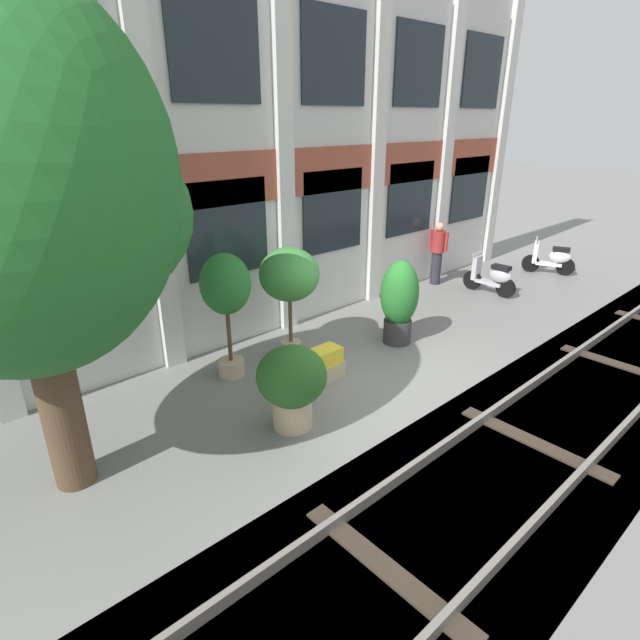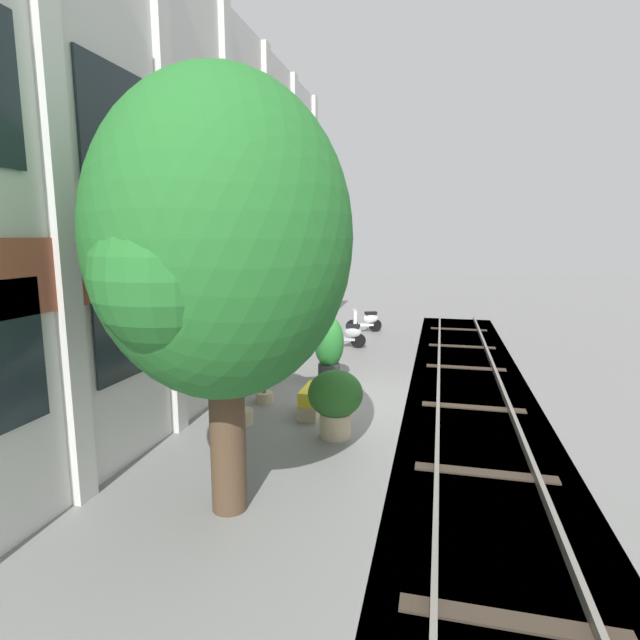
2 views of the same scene
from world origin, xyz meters
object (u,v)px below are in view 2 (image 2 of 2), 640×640
at_px(potted_plant_terracotta_small, 263,336).
at_px(scooter_near_curb, 366,321).
at_px(potted_plant_ribbed_drum, 329,347).
at_px(potted_plant_tall_urn, 240,347).
at_px(scooter_second_parked, 347,334).
at_px(resident_by_doorway, 302,321).
at_px(potted_plant_glazed_jar, 335,398).
at_px(broadleaf_tree, 222,247).
at_px(potted_plant_square_trough, 312,401).

relative_size(potted_plant_terracotta_small, scooter_near_curb, 1.55).
height_order(potted_plant_ribbed_drum, scooter_near_curb, potted_plant_ribbed_drum).
distance_m(potted_plant_tall_urn, scooter_second_parked, 7.22).
distance_m(potted_plant_ribbed_drum, scooter_second_parked, 3.99).
xyz_separation_m(potted_plant_terracotta_small, scooter_near_curb, (8.58, -0.95, -1.04)).
bearing_deg(resident_by_doorway, potted_plant_glazed_jar, 12.96).
bearing_deg(broadleaf_tree, resident_by_doorway, 9.98).
distance_m(broadleaf_tree, potted_plant_tall_urn, 3.60).
distance_m(potted_plant_square_trough, scooter_near_curb, 9.02).
height_order(potted_plant_glazed_jar, scooter_near_curb, potted_plant_glazed_jar).
relative_size(potted_plant_square_trough, scooter_second_parked, 0.78).
distance_m(potted_plant_glazed_jar, scooter_second_parked, 7.38).
xyz_separation_m(potted_plant_tall_urn, potted_plant_terracotta_small, (1.31, 0.00, -0.04)).
bearing_deg(scooter_second_parked, potted_plant_tall_urn, 82.12).
bearing_deg(broadleaf_tree, potted_plant_tall_urn, 19.43).
height_order(potted_plant_glazed_jar, potted_plant_tall_urn, potted_plant_tall_urn).
relative_size(potted_plant_ribbed_drum, potted_plant_square_trough, 1.52).
relative_size(broadleaf_tree, potted_plant_ribbed_drum, 3.34).
xyz_separation_m(potted_plant_glazed_jar, scooter_near_curb, (10.08, 0.94, -0.28)).
bearing_deg(scooter_near_curb, potted_plant_square_trough, 67.13).
distance_m(potted_plant_ribbed_drum, scooter_near_curb, 6.76).
distance_m(scooter_second_parked, resident_by_doorway, 1.52).
bearing_deg(potted_plant_square_trough, scooter_second_parked, 4.03).
height_order(potted_plant_tall_urn, potted_plant_terracotta_small, potted_plant_tall_urn).
xyz_separation_m(potted_plant_square_trough, resident_by_doorway, (5.87, 1.85, 0.60)).
height_order(potted_plant_terracotta_small, scooter_second_parked, potted_plant_terracotta_small).
relative_size(broadleaf_tree, potted_plant_square_trough, 5.09).
distance_m(potted_plant_glazed_jar, potted_plant_terracotta_small, 2.52).
bearing_deg(potted_plant_glazed_jar, potted_plant_tall_urn, 84.34).
xyz_separation_m(potted_plant_tall_urn, resident_by_doorway, (6.75, 0.68, -0.65)).
xyz_separation_m(potted_plant_ribbed_drum, potted_plant_glazed_jar, (-3.33, -0.85, -0.16)).
bearing_deg(resident_by_doorway, potted_plant_ribbed_drum, 17.99).
relative_size(potted_plant_ribbed_drum, potted_plant_glazed_jar, 1.34).
bearing_deg(broadleaf_tree, potted_plant_glazed_jar, -17.90).
bearing_deg(scooter_second_parked, potted_plant_square_trough, 92.05).
xyz_separation_m(potted_plant_square_trough, potted_plant_tall_urn, (-0.87, 1.17, 1.25)).
xyz_separation_m(potted_plant_tall_urn, scooter_second_parked, (7.10, -0.73, -1.08)).
distance_m(scooter_near_curb, scooter_second_parked, 2.80).
height_order(potted_plant_ribbed_drum, potted_plant_terracotta_small, potted_plant_terracotta_small).
bearing_deg(resident_by_doorway, potted_plant_square_trough, 10.21).
bearing_deg(potted_plant_terracotta_small, potted_plant_tall_urn, -179.82).
xyz_separation_m(potted_plant_tall_urn, scooter_near_curb, (9.89, -0.94, -1.08)).
bearing_deg(potted_plant_terracotta_small, resident_by_doorway, 7.08).
distance_m(broadleaf_tree, scooter_second_parked, 10.41).
bearing_deg(potted_plant_terracotta_small, potted_plant_ribbed_drum, -29.36).
bearing_deg(scooter_near_curb, potted_plant_terracotta_small, 59.37).
relative_size(potted_plant_glazed_jar, resident_by_doorway, 0.76).
bearing_deg(potted_plant_tall_urn, potted_plant_square_trough, -53.28).
bearing_deg(potted_plant_tall_urn, scooter_near_curb, -5.44).
height_order(broadleaf_tree, scooter_near_curb, broadleaf_tree).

